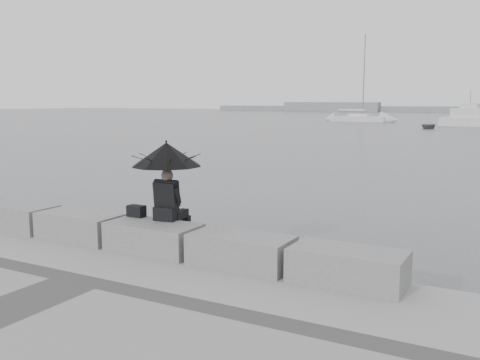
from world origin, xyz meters
The scene contains 12 objects.
ground centered at (0.00, 0.00, 0.00)m, with size 360.00×360.00×0.00m, color #474A4C.
stone_block_far_left centered at (-3.40, -0.45, 0.75)m, with size 1.60×0.80×0.50m, color slate.
stone_block_left centered at (-1.70, -0.45, 0.75)m, with size 1.60×0.80×0.50m, color slate.
stone_block_centre centered at (0.00, -0.45, 0.75)m, with size 1.60×0.80×0.50m, color slate.
stone_block_right centered at (1.70, -0.45, 0.75)m, with size 1.60×0.80×0.50m, color slate.
stone_block_far_right centered at (3.40, -0.45, 0.75)m, with size 1.60×0.80×0.50m, color slate.
seated_person centered at (0.05, -0.12, 2.01)m, with size 1.22×1.22×1.39m.
bag centered at (-0.59, -0.18, 1.10)m, with size 0.32×0.18×0.20m, color black.
distant_landmass centered at (-8.14, 154.51, 0.90)m, with size 180.00×8.00×2.80m.
sailboat_left centered at (-17.78, 72.55, 0.52)m, with size 8.57×3.14×12.90m.
motor_cruiser centered at (-0.71, 63.84, 0.89)m, with size 8.46×3.81×4.50m.
dinghy centered at (-4.99, 56.11, 0.30)m, with size 3.50×1.48×0.59m, color slate.
Camera 1 is at (5.55, -7.50, 3.05)m, focal length 40.00 mm.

